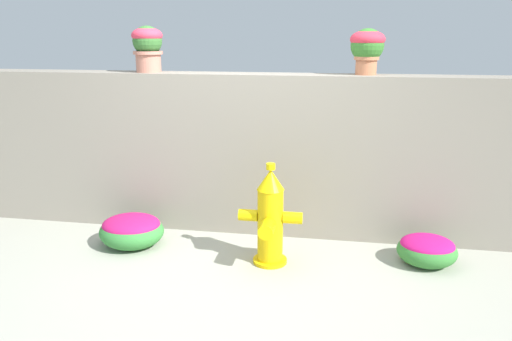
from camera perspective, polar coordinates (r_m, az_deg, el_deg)
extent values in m
plane|color=#A09F91|center=(4.06, -3.42, -12.23)|extent=(24.00, 24.00, 0.00)
cube|color=gray|center=(4.76, -0.68, 1.96)|extent=(6.80, 0.36, 1.54)
cylinder|color=tan|center=(4.90, -12.40, 12.26)|extent=(0.24, 0.24, 0.20)
cylinder|color=tan|center=(4.89, -12.45, 13.24)|extent=(0.28, 0.28, 0.03)
sphere|color=#346A2D|center=(4.89, -12.53, 14.52)|extent=(0.28, 0.28, 0.28)
ellipsoid|color=#DA354D|center=(4.89, -12.57, 15.09)|extent=(0.29, 0.29, 0.15)
cylinder|color=#C1734F|center=(4.60, 12.68, 11.82)|extent=(0.19, 0.19, 0.16)
cylinder|color=#C1734F|center=(4.59, 12.73, 12.64)|extent=(0.22, 0.22, 0.03)
sphere|color=#35752A|center=(4.59, 12.82, 14.01)|extent=(0.29, 0.29, 0.29)
ellipsoid|color=#DC3145|center=(4.59, 12.86, 14.65)|extent=(0.31, 0.31, 0.16)
cylinder|color=yellow|center=(4.28, 1.63, -10.40)|extent=(0.29, 0.29, 0.03)
cylinder|color=yellow|center=(4.15, 1.67, -6.52)|extent=(0.22, 0.22, 0.65)
cone|color=yellow|center=(4.02, 1.71, -1.05)|extent=(0.23, 0.23, 0.17)
cylinder|color=yellow|center=(3.98, 1.72, 0.47)|extent=(0.08, 0.08, 0.05)
cylinder|color=yellow|center=(4.15, -0.91, -5.21)|extent=(0.16, 0.10, 0.10)
cylinder|color=yellow|center=(4.10, 4.29, -5.52)|extent=(0.16, 0.10, 0.10)
cylinder|color=yellow|center=(3.95, 1.27, -6.82)|extent=(0.12, 0.18, 0.12)
ellipsoid|color=#367E34|center=(4.45, 19.25, -8.83)|extent=(0.50, 0.45, 0.26)
ellipsoid|color=#C4156A|center=(4.43, 19.32, -8.14)|extent=(0.45, 0.40, 0.14)
ellipsoid|color=#368339|center=(4.69, -14.25, -6.89)|extent=(0.59, 0.53, 0.30)
ellipsoid|color=#BD185E|center=(4.66, -14.31, -6.12)|extent=(0.53, 0.47, 0.17)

